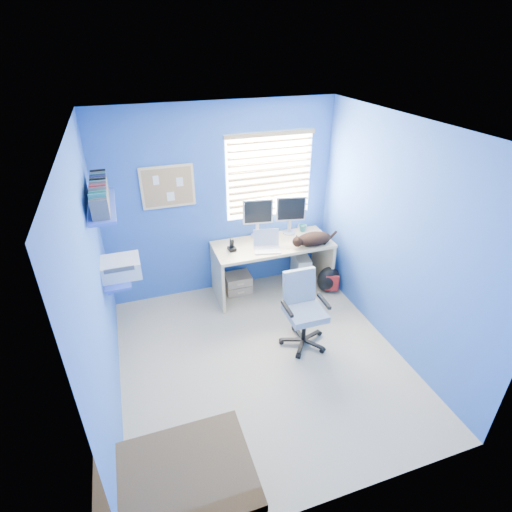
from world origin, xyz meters
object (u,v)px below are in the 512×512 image
object	(u,v)px
desk	(272,267)
tower_pc	(300,269)
laptop	(267,242)
cat	(314,239)
office_chair	(303,318)

from	to	relation	value
desk	tower_pc	xyz separation A→B (m)	(0.46, 0.06, -0.14)
laptop	desk	bearing A→B (deg)	60.96
cat	office_chair	xyz separation A→B (m)	(-0.54, -0.90, -0.50)
cat	tower_pc	world-z (taller)	cat
desk	laptop	size ratio (longest dim) A/B	4.75
laptop	cat	distance (m)	0.63
tower_pc	office_chair	size ratio (longest dim) A/B	0.51
desk	tower_pc	distance (m)	0.48
desk	laptop	distance (m)	0.52
laptop	cat	xyz separation A→B (m)	(0.63, -0.05, -0.03)
laptop	tower_pc	world-z (taller)	laptop
laptop	cat	world-z (taller)	laptop
desk	cat	bearing A→B (deg)	-22.23
tower_pc	office_chair	world-z (taller)	office_chair
laptop	office_chair	bearing A→B (deg)	-71.54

